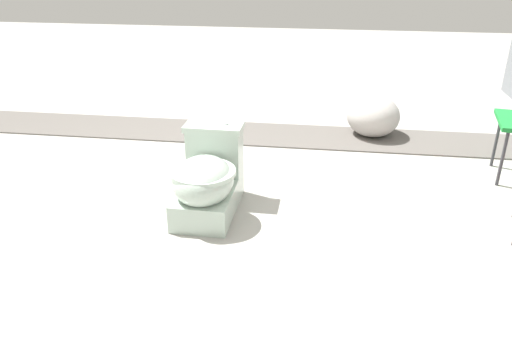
% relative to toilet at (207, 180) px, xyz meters
% --- Properties ---
extents(ground_plane, '(14.00, 14.00, 0.00)m').
position_rel_toilet_xyz_m(ground_plane, '(-0.20, -0.22, -0.22)').
color(ground_plane, '#A8A59E').
extents(gravel_strip, '(0.56, 8.00, 0.01)m').
position_rel_toilet_xyz_m(gravel_strip, '(-1.39, 0.28, -0.21)').
color(gravel_strip, '#605B56').
rests_on(gravel_strip, ground).
extents(toilet, '(0.64, 0.40, 0.52)m').
position_rel_toilet_xyz_m(toilet, '(0.00, 0.00, 0.00)').
color(toilet, '#B2C6B7').
rests_on(toilet, ground).
extents(boulder_near, '(0.63, 0.63, 0.36)m').
position_rel_toilet_xyz_m(boulder_near, '(-1.51, 1.11, -0.04)').
color(boulder_near, '#B7B2AD').
rests_on(boulder_near, ground).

